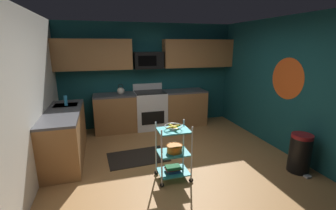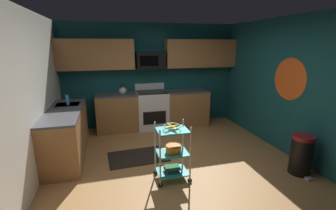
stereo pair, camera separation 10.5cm
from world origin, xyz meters
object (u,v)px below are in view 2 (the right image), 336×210
object	(u,v)px
fruit_bowl	(172,127)
trash_can	(301,155)
rolling_cart	(172,153)
microwave	(150,60)
book_stack	(172,169)
mixing_bowl_large	(173,148)
kettle	(123,91)
oven_range	(152,109)
dish_soap_bottle	(67,100)

from	to	relation	value
fruit_bowl	trash_can	distance (m)	2.19
rolling_cart	microwave	bearing A→B (deg)	86.72
rolling_cart	book_stack	distance (m)	0.28
fruit_bowl	mixing_bowl_large	world-z (taller)	fruit_bowl
kettle	book_stack	bearing A→B (deg)	-76.93
rolling_cart	kettle	size ratio (longest dim) A/B	3.47
oven_range	rolling_cart	xyz separation A→B (m)	(-0.15, -2.43, -0.03)
rolling_cart	fruit_bowl	xyz separation A→B (m)	(0.00, 0.00, 0.42)
oven_range	microwave	bearing A→B (deg)	90.26
oven_range	dish_soap_bottle	size ratio (longest dim) A/B	5.50
trash_can	dish_soap_bottle	bearing A→B (deg)	152.21
mixing_bowl_large	dish_soap_bottle	size ratio (longest dim) A/B	1.26
microwave	book_stack	xyz separation A→B (m)	(-0.15, -2.54, -1.53)
microwave	dish_soap_bottle	xyz separation A→B (m)	(-1.84, -0.91, -0.68)
trash_can	book_stack	bearing A→B (deg)	169.96
kettle	dish_soap_bottle	distance (m)	1.39
book_stack	fruit_bowl	bearing A→B (deg)	0.00
rolling_cart	kettle	bearing A→B (deg)	103.07
fruit_bowl	oven_range	bearing A→B (deg)	86.57
rolling_cart	fruit_bowl	bearing A→B (deg)	0.00
microwave	kettle	world-z (taller)	microwave
book_stack	microwave	bearing A→B (deg)	86.72
book_stack	dish_soap_bottle	bearing A→B (deg)	136.17
kettle	oven_range	bearing A→B (deg)	0.31
kettle	dish_soap_bottle	bearing A→B (deg)	-144.51
microwave	mixing_bowl_large	world-z (taller)	microwave
microwave	trash_can	distance (m)	3.76
rolling_cart	fruit_bowl	world-z (taller)	rolling_cart
kettle	mixing_bowl_large	bearing A→B (deg)	-76.49
mixing_bowl_large	microwave	bearing A→B (deg)	87.17
rolling_cart	trash_can	bearing A→B (deg)	-10.04
book_stack	trash_can	xyz separation A→B (m)	(2.09, -0.37, 0.16)
oven_range	book_stack	size ratio (longest dim) A/B	4.27
mixing_bowl_large	book_stack	distance (m)	0.35
fruit_bowl	kettle	distance (m)	2.50
fruit_bowl	trash_can	xyz separation A→B (m)	(2.09, -0.37, -0.55)
oven_range	rolling_cart	distance (m)	2.44
fruit_bowl	dish_soap_bottle	distance (m)	2.35
kettle	microwave	bearing A→B (deg)	8.70
rolling_cart	oven_range	bearing A→B (deg)	86.57
kettle	trash_can	world-z (taller)	kettle
book_stack	trash_can	distance (m)	2.13
microwave	book_stack	bearing A→B (deg)	-93.28
oven_range	fruit_bowl	distance (m)	2.47
mixing_bowl_large	dish_soap_bottle	xyz separation A→B (m)	(-1.71, 1.62, 0.50)
oven_range	book_stack	world-z (taller)	oven_range
mixing_bowl_large	dish_soap_bottle	distance (m)	2.41
oven_range	rolling_cart	world-z (taller)	oven_range
fruit_bowl	rolling_cart	bearing A→B (deg)	0.00
dish_soap_bottle	rolling_cart	bearing A→B (deg)	-43.83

